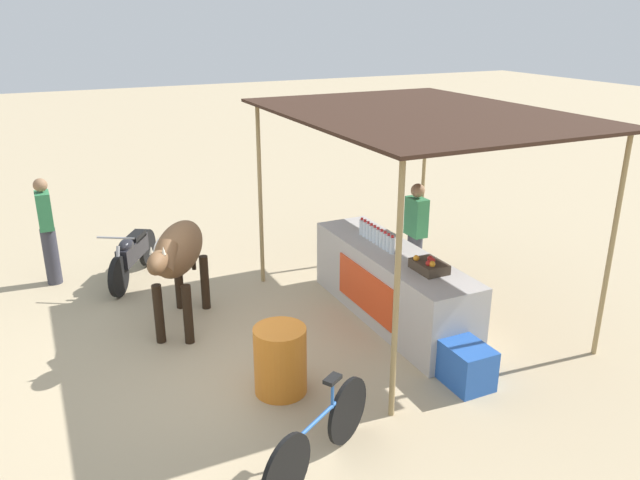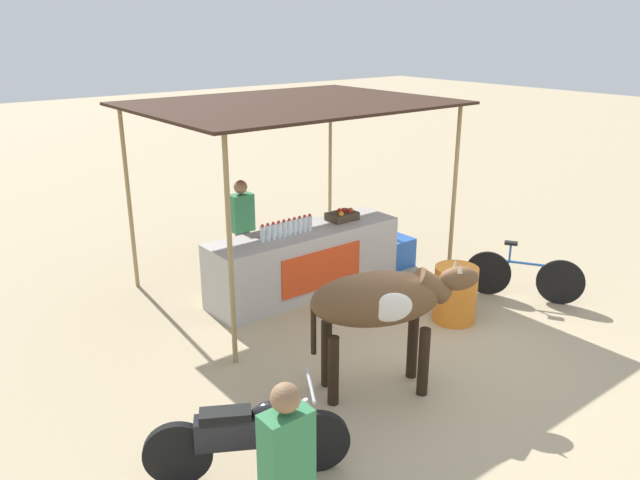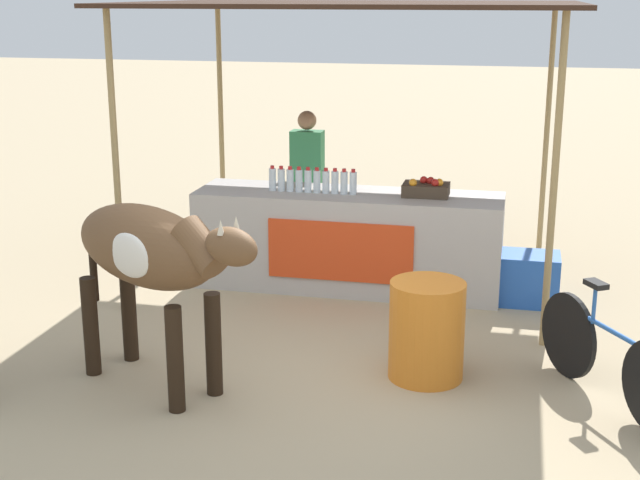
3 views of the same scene
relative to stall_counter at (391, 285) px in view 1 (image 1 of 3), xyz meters
name	(u,v)px [view 1 (image 1 of 3)]	position (x,y,z in m)	size (l,w,h in m)	color
ground_plane	(236,352)	(0.00, -2.20, -0.48)	(60.00, 60.00, 0.00)	tan
stall_counter	(391,285)	(0.00, 0.00, 0.00)	(3.00, 0.82, 0.96)	#B2ADA8
stall_awning	(419,121)	(0.00, 0.30, 2.17)	(4.20, 3.20, 2.76)	#382319
water_bottle_row	(376,236)	(-0.35, -0.05, 0.59)	(0.88, 0.07, 0.25)	silver
fruit_crate	(429,266)	(0.75, 0.05, 0.55)	(0.44, 0.32, 0.18)	#3F3326
vendor_behind_counter	(415,237)	(-0.59, 0.75, 0.37)	(0.34, 0.22, 1.65)	#383842
cooler_box	(465,364)	(1.74, -0.10, -0.24)	(0.60, 0.44, 0.48)	blue
water_barrel	(280,360)	(1.00, -2.00, -0.10)	(0.57, 0.57, 0.76)	orange
cow	(178,253)	(-0.95, -2.61, 0.55)	(1.78, 1.17, 1.44)	brown
motorcycle_parked	(132,254)	(-2.79, -2.92, -0.05)	(1.59, 1.01, 0.90)	black
bicycle_leaning	(320,437)	(2.31, -2.15, -0.13)	(0.91, 1.43, 0.85)	black
passerby_on_street	(47,231)	(-3.19, -4.05, 0.37)	(0.34, 0.22, 1.65)	#383842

